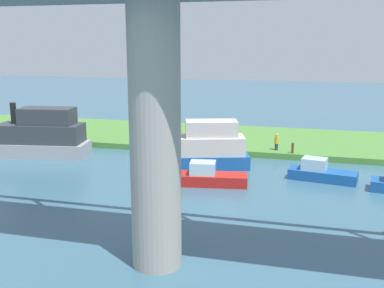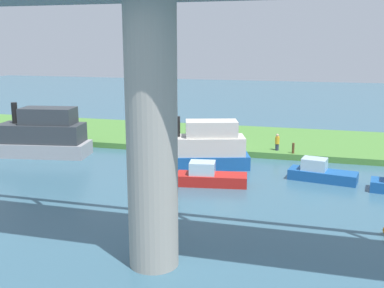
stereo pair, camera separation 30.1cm
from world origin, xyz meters
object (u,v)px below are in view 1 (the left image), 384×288
motorboat_red (201,148)px  houseboat_blue (210,176)px  motorboat_white (321,172)px  person_on_bank (277,142)px  mooring_post (293,148)px  riverboat_paddlewheel (39,136)px  bridge_pylon (155,139)px

motorboat_red → houseboat_blue: motorboat_red is taller
motorboat_white → houseboat_blue: houseboat_blue is taller
person_on_bank → houseboat_blue: (3.57, 9.26, -0.64)m
houseboat_blue → motorboat_white: bearing=-157.1°
motorboat_red → motorboat_white: size_ratio=1.71×
motorboat_red → houseboat_blue: size_ratio=1.66×
person_on_bank → mooring_post: (-1.36, 0.75, -0.28)m
mooring_post → houseboat_blue: houseboat_blue is taller
motorboat_white → riverboat_paddlewheel: (22.72, -1.15, 1.11)m
riverboat_paddlewheel → houseboat_blue: (-15.58, 4.17, -1.09)m
bridge_pylon → person_on_bank: size_ratio=7.85×
bridge_pylon → riverboat_paddlewheel: bearing=-44.7°
motorboat_white → riverboat_paddlewheel: riverboat_paddlewheel is taller
bridge_pylon → motorboat_white: (-6.76, -14.67, -4.92)m
riverboat_paddlewheel → person_on_bank: bearing=-165.1°
mooring_post → motorboat_white: bearing=111.9°
bridge_pylon → motorboat_red: 16.45m
riverboat_paddlewheel → bridge_pylon: bearing=135.3°
motorboat_red → riverboat_paddlewheel: (13.95, 0.00, 0.19)m
mooring_post → houseboat_blue: 9.85m
person_on_bank → riverboat_paddlewheel: size_ratio=0.15×
motorboat_red → motorboat_white: (-8.77, 1.16, -0.91)m
bridge_pylon → motorboat_white: bridge_pylon is taller
person_on_bank → motorboat_red: (5.20, 5.09, 0.25)m
motorboat_red → riverboat_paddlewheel: size_ratio=0.89×
mooring_post → motorboat_red: size_ratio=0.10×
bridge_pylon → houseboat_blue: bearing=-88.1°
motorboat_white → houseboat_blue: size_ratio=0.97×
bridge_pylon → mooring_post: 21.17m
bridge_pylon → person_on_bank: (-3.19, -20.92, -4.26)m
mooring_post → motorboat_red: bearing=33.5°
bridge_pylon → motorboat_red: bridge_pylon is taller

